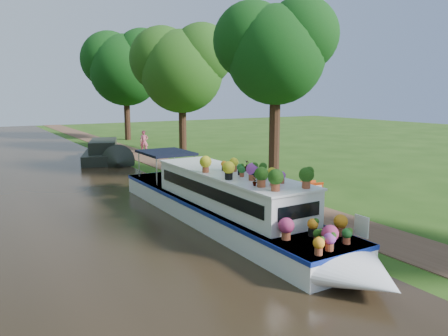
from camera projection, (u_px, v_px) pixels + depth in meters
ground at (244, 203)px, 17.81m from camera, size 100.00×100.00×0.00m
canal_water at (97, 225)px, 14.75m from camera, size 10.00×100.00×0.02m
towpath at (268, 199)px, 18.42m from camera, size 2.20×100.00×0.03m
plant_boat at (230, 203)px, 14.44m from camera, size 2.29×13.52×2.25m
tree_near_overhang at (275, 48)px, 21.20m from camera, size 5.52×5.28×8.99m
tree_near_mid at (181, 65)px, 31.72m from camera, size 6.90×6.60×9.40m
tree_near_far at (125, 64)px, 40.64m from camera, size 7.59×7.26×10.30m
second_boat at (103, 152)px, 28.69m from camera, size 4.00×7.56×1.38m
sandwich_board at (312, 197)px, 16.68m from camera, size 0.71×0.65×1.07m
pedestrian_pink at (144, 142)px, 32.30m from camera, size 0.72×0.60×1.67m
verge_plant at (263, 204)px, 16.65m from camera, size 0.48×0.43×0.47m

